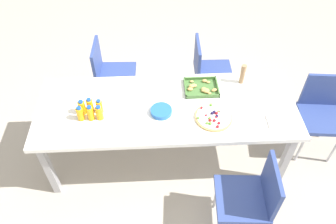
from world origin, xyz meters
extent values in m
plane|color=#B2A899|center=(0.00, 0.00, 0.00)|extent=(12.00, 12.00, 0.00)
cube|color=white|center=(0.00, 0.00, 0.71)|extent=(2.23, 0.83, 0.04)
cube|color=#99999E|center=(-1.04, -0.33, 0.35)|extent=(0.06, 0.06, 0.69)
cube|color=#99999E|center=(1.04, -0.33, 0.35)|extent=(0.06, 0.06, 0.69)
cube|color=#99999E|center=(-1.04, 0.33, 0.35)|extent=(0.06, 0.06, 0.69)
cube|color=#99999E|center=(1.04, 0.33, 0.35)|extent=(0.06, 0.06, 0.69)
cube|color=#33478C|center=(0.54, -0.75, 0.45)|extent=(0.43, 0.43, 0.04)
cube|color=#33478C|center=(0.73, -0.76, 0.64)|extent=(0.06, 0.38, 0.38)
cylinder|color=silver|center=(0.39, -0.58, 0.21)|extent=(0.02, 0.02, 0.41)
cylinder|color=silver|center=(0.71, -0.60, 0.21)|extent=(0.02, 0.02, 0.41)
cube|color=#33478C|center=(-0.50, 0.77, 0.45)|extent=(0.41, 0.41, 0.04)
cube|color=#33478C|center=(-0.69, 0.78, 0.64)|extent=(0.04, 0.38, 0.38)
cylinder|color=silver|center=(-0.34, 0.92, 0.21)|extent=(0.02, 0.02, 0.41)
cylinder|color=silver|center=(-0.35, 0.60, 0.21)|extent=(0.02, 0.02, 0.41)
cylinder|color=silver|center=(-0.66, 0.93, 0.21)|extent=(0.02, 0.02, 0.41)
cylinder|color=silver|center=(-0.67, 0.61, 0.21)|extent=(0.02, 0.02, 0.41)
cube|color=#33478C|center=(0.54, 0.76, 0.45)|extent=(0.41, 0.41, 0.04)
cube|color=#33478C|center=(0.35, 0.76, 0.64)|extent=(0.04, 0.38, 0.38)
cylinder|color=silver|center=(0.70, 0.91, 0.21)|extent=(0.02, 0.02, 0.41)
cylinder|color=silver|center=(0.70, 0.59, 0.21)|extent=(0.02, 0.02, 0.41)
cylinder|color=silver|center=(0.38, 0.92, 0.21)|extent=(0.02, 0.02, 0.41)
cylinder|color=silver|center=(0.38, 0.60, 0.21)|extent=(0.02, 0.02, 0.41)
cube|color=#33478C|center=(1.46, 0.04, 0.45)|extent=(0.44, 0.44, 0.04)
cube|color=#33478C|center=(1.48, 0.22, 0.64)|extent=(0.38, 0.07, 0.38)
cylinder|color=silver|center=(1.61, -0.14, 0.21)|extent=(0.02, 0.02, 0.41)
cylinder|color=silver|center=(1.29, -0.10, 0.21)|extent=(0.02, 0.02, 0.41)
cylinder|color=silver|center=(1.64, 0.18, 0.21)|extent=(0.02, 0.02, 0.41)
cylinder|color=silver|center=(1.32, 0.21, 0.21)|extent=(0.02, 0.02, 0.41)
cylinder|color=#F9AC14|center=(-0.71, -0.11, 0.79)|extent=(0.06, 0.06, 0.12)
cylinder|color=blue|center=(-0.71, -0.11, 0.86)|extent=(0.04, 0.04, 0.02)
cylinder|color=#F9AC14|center=(-0.63, -0.11, 0.79)|extent=(0.06, 0.06, 0.13)
cylinder|color=blue|center=(-0.63, -0.11, 0.87)|extent=(0.04, 0.04, 0.02)
cylinder|color=#FAAD14|center=(-0.56, -0.11, 0.79)|extent=(0.06, 0.06, 0.12)
cylinder|color=blue|center=(-0.56, -0.11, 0.86)|extent=(0.04, 0.04, 0.02)
cylinder|color=#F9AC14|center=(-0.70, -0.04, 0.79)|extent=(0.06, 0.06, 0.12)
cylinder|color=blue|center=(-0.70, -0.04, 0.86)|extent=(0.04, 0.04, 0.02)
cylinder|color=#FAAC14|center=(-0.64, -0.03, 0.80)|extent=(0.05, 0.05, 0.13)
cylinder|color=blue|center=(-0.64, -0.03, 0.87)|extent=(0.03, 0.03, 0.02)
cylinder|color=#FAAE14|center=(-0.56, -0.03, 0.79)|extent=(0.05, 0.05, 0.12)
cylinder|color=blue|center=(-0.56, -0.03, 0.86)|extent=(0.03, 0.03, 0.02)
cylinder|color=tan|center=(0.38, -0.15, 0.74)|extent=(0.31, 0.31, 0.02)
cylinder|color=white|center=(0.38, -0.15, 0.75)|extent=(0.29, 0.29, 0.01)
sphere|color=red|center=(0.34, -0.20, 0.76)|extent=(0.02, 0.02, 0.02)
sphere|color=red|center=(0.43, -0.11, 0.76)|extent=(0.02, 0.02, 0.02)
sphere|color=red|center=(0.40, -0.17, 0.76)|extent=(0.02, 0.02, 0.02)
sphere|color=red|center=(0.38, -0.13, 0.76)|extent=(0.02, 0.02, 0.02)
sphere|color=#66B238|center=(0.37, -0.03, 0.76)|extent=(0.02, 0.02, 0.02)
sphere|color=red|center=(0.41, -0.24, 0.76)|extent=(0.02, 0.02, 0.02)
sphere|color=red|center=(0.32, -0.15, 0.76)|extent=(0.02, 0.02, 0.02)
sphere|color=red|center=(0.41, -0.13, 0.76)|extent=(0.02, 0.02, 0.02)
sphere|color=#1E1947|center=(0.37, -0.13, 0.76)|extent=(0.03, 0.03, 0.03)
sphere|color=#66B238|center=(0.43, -0.11, 0.76)|extent=(0.02, 0.02, 0.02)
sphere|color=#1E1947|center=(0.41, -0.16, 0.76)|extent=(0.03, 0.03, 0.03)
sphere|color=#66B238|center=(0.34, -0.24, 0.76)|extent=(0.03, 0.03, 0.03)
sphere|color=#66B238|center=(0.25, -0.17, 0.76)|extent=(0.02, 0.02, 0.02)
sphere|color=red|center=(0.38, -0.21, 0.76)|extent=(0.02, 0.02, 0.02)
sphere|color=#66B238|center=(0.31, -0.23, 0.76)|extent=(0.02, 0.02, 0.02)
sphere|color=#1E1947|center=(0.39, -0.11, 0.76)|extent=(0.02, 0.02, 0.02)
sphere|color=#66B238|center=(0.34, -0.18, 0.76)|extent=(0.02, 0.02, 0.02)
sphere|color=red|center=(0.39, -0.28, 0.76)|extent=(0.02, 0.02, 0.02)
sphere|color=red|center=(0.29, -0.06, 0.76)|extent=(0.02, 0.02, 0.02)
cube|color=#477238|center=(0.32, 0.21, 0.74)|extent=(0.30, 0.25, 0.01)
cube|color=#477238|center=(0.32, 0.09, 0.75)|extent=(0.30, 0.01, 0.03)
cube|color=#477238|center=(0.32, 0.33, 0.75)|extent=(0.30, 0.01, 0.03)
cube|color=#477238|center=(0.18, 0.21, 0.75)|extent=(0.01, 0.25, 0.03)
cube|color=#477238|center=(0.47, 0.21, 0.75)|extent=(0.01, 0.25, 0.03)
ellipsoid|color=tan|center=(0.36, 0.14, 0.75)|extent=(0.05, 0.03, 0.03)
ellipsoid|color=tan|center=(0.26, 0.23, 0.75)|extent=(0.06, 0.04, 0.03)
ellipsoid|color=tan|center=(0.35, 0.16, 0.75)|extent=(0.05, 0.04, 0.03)
ellipsoid|color=tan|center=(0.44, 0.16, 0.75)|extent=(0.04, 0.03, 0.03)
ellipsoid|color=tan|center=(0.34, 0.16, 0.75)|extent=(0.05, 0.04, 0.03)
ellipsoid|color=tan|center=(0.34, 0.18, 0.75)|extent=(0.04, 0.03, 0.03)
ellipsoid|color=tan|center=(0.36, 0.29, 0.75)|extent=(0.05, 0.03, 0.03)
ellipsoid|color=tan|center=(0.22, 0.18, 0.75)|extent=(0.05, 0.04, 0.03)
ellipsoid|color=tan|center=(0.39, 0.27, 0.75)|extent=(0.04, 0.03, 0.02)
ellipsoid|color=tan|center=(0.24, 0.29, 0.75)|extent=(0.04, 0.03, 0.02)
ellipsoid|color=tan|center=(0.38, 0.13, 0.75)|extent=(0.03, 0.02, 0.02)
ellipsoid|color=tan|center=(0.43, 0.16, 0.75)|extent=(0.04, 0.03, 0.02)
ellipsoid|color=tan|center=(0.36, 0.16, 0.76)|extent=(0.06, 0.04, 0.03)
ellipsoid|color=tan|center=(0.24, 0.22, 0.76)|extent=(0.06, 0.04, 0.03)
cylinder|color=blue|center=(-0.05, -0.07, 0.73)|extent=(0.18, 0.18, 0.00)
cylinder|color=blue|center=(-0.05, -0.07, 0.74)|extent=(0.18, 0.18, 0.00)
cylinder|color=blue|center=(-0.05, -0.07, 0.74)|extent=(0.18, 0.18, 0.00)
cylinder|color=blue|center=(-0.05, -0.07, 0.75)|extent=(0.18, 0.18, 0.00)
cylinder|color=blue|center=(-0.05, -0.07, 0.75)|extent=(0.18, 0.18, 0.00)
cylinder|color=blue|center=(-0.05, -0.07, 0.76)|extent=(0.18, 0.18, 0.00)
cylinder|color=blue|center=(-0.05, -0.07, 0.76)|extent=(0.18, 0.18, 0.00)
cylinder|color=blue|center=(-0.05, -0.07, 0.77)|extent=(0.18, 0.18, 0.00)
cube|color=white|center=(0.89, -0.22, 0.74)|extent=(0.15, 0.15, 0.01)
cylinder|color=#9E7A56|center=(0.70, 0.28, 0.83)|extent=(0.04, 0.04, 0.19)
camera|label=1|loc=(-0.09, -1.98, 2.77)|focal=35.50mm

